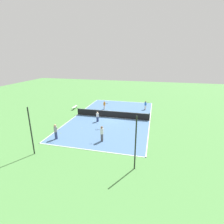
{
  "coord_description": "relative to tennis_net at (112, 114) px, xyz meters",
  "views": [
    {
      "loc": [
        -6.08,
        24.73,
        9.29
      ],
      "look_at": [
        0.0,
        0.0,
        0.9
      ],
      "focal_mm": 28.0,
      "sensor_mm": 36.0,
      "label": 1
    }
  ],
  "objects": [
    {
      "name": "ground_plane",
      "position": [
        0.0,
        0.0,
        -0.59
      ],
      "size": [
        80.0,
        80.0,
        0.0
      ],
      "primitive_type": "plane",
      "color": "#518E47"
    },
    {
      "name": "court_surface",
      "position": [
        0.0,
        0.0,
        -0.58
      ],
      "size": [
        11.64,
        20.1,
        0.02
      ],
      "color": "#4C729E",
      "rests_on": "ground_plane"
    },
    {
      "name": "tennis_net",
      "position": [
        0.0,
        0.0,
        0.0
      ],
      "size": [
        11.44,
        0.1,
        1.11
      ],
      "color": "black",
      "rests_on": "court_surface"
    },
    {
      "name": "bench",
      "position": [
        7.54,
        -2.74,
        -0.2
      ],
      "size": [
        0.36,
        1.6,
        0.45
      ],
      "rotation": [
        0.0,
        0.0,
        1.57
      ],
      "color": "silver",
      "rests_on": "ground_plane"
    },
    {
      "name": "player_center_orange",
      "position": [
        2.32,
        -3.84,
        0.24
      ],
      "size": [
        0.98,
        0.5,
        1.43
      ],
      "rotation": [
        0.0,
        0.0,
        2.95
      ],
      "color": "white",
      "rests_on": "court_surface"
    },
    {
      "name": "player_near_white",
      "position": [
        1.61,
        2.2,
        0.27
      ],
      "size": [
        0.98,
        0.7,
        1.48
      ],
      "rotation": [
        0.0,
        0.0,
        2.69
      ],
      "color": "navy",
      "rests_on": "court_surface"
    },
    {
      "name": "player_far_white",
      "position": [
        -0.76,
        7.85,
        0.49
      ],
      "size": [
        0.96,
        0.43,
        1.81
      ],
      "rotation": [
        0.0,
        0.0,
        0.11
      ],
      "color": "#4C4C51",
      "rests_on": "court_surface"
    },
    {
      "name": "player_near_blue",
      "position": [
        -4.76,
        -5.39,
        0.31
      ],
      "size": [
        0.98,
        0.73,
        1.54
      ],
      "rotation": [
        0.0,
        0.0,
        3.62
      ],
      "color": "white",
      "rests_on": "court_surface"
    },
    {
      "name": "player_baseline_gray",
      "position": [
        4.51,
        8.6,
        0.48
      ],
      "size": [
        0.98,
        0.71,
        1.8
      ],
      "rotation": [
        0.0,
        0.0,
        2.69
      ],
      "color": "navy",
      "rests_on": "court_surface"
    },
    {
      "name": "tennis_ball_far_baseline",
      "position": [
        -3.18,
        3.87,
        -0.53
      ],
      "size": [
        0.07,
        0.07,
        0.07
      ],
      "primitive_type": "sphere",
      "color": "#CCE033",
      "rests_on": "court_surface"
    },
    {
      "name": "tennis_ball_right_alley",
      "position": [
        -1.89,
        -7.87,
        -0.53
      ],
      "size": [
        0.07,
        0.07,
        0.07
      ],
      "primitive_type": "sphere",
      "color": "#CCE033",
      "rests_on": "court_surface"
    },
    {
      "name": "tennis_ball_midcourt",
      "position": [
        4.74,
        7.18,
        -0.53
      ],
      "size": [
        0.07,
        0.07,
        0.07
      ],
      "primitive_type": "sphere",
      "color": "#CCE033",
      "rests_on": "court_surface"
    },
    {
      "name": "tennis_ball_near_net",
      "position": [
        2.86,
        5.03,
        -0.53
      ],
      "size": [
        0.07,
        0.07,
        0.07
      ],
      "primitive_type": "sphere",
      "color": "#CCE033",
      "rests_on": "court_surface"
    },
    {
      "name": "fence_post_back_left",
      "position": [
        -4.92,
        11.96,
        1.82
      ],
      "size": [
        0.12,
        0.12,
        4.81
      ],
      "color": "black",
      "rests_on": "ground_plane"
    },
    {
      "name": "fence_post_back_right",
      "position": [
        4.92,
        11.96,
        1.82
      ],
      "size": [
        0.12,
        0.12,
        4.81
      ],
      "color": "black",
      "rests_on": "ground_plane"
    }
  ]
}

